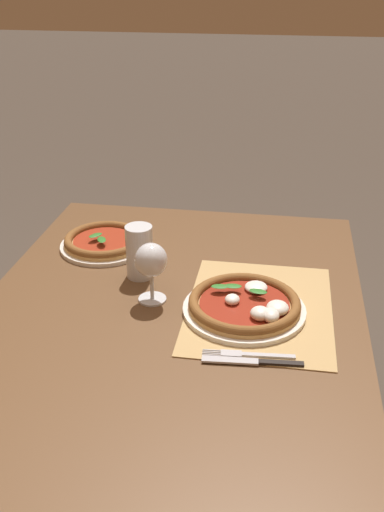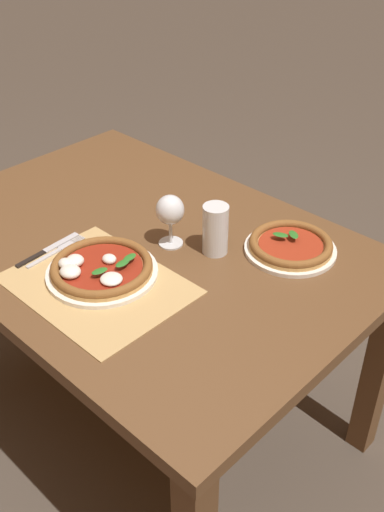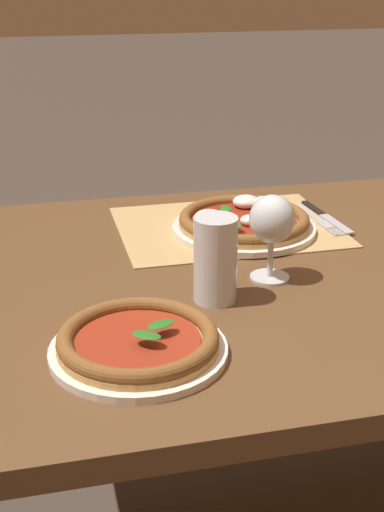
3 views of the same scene
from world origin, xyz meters
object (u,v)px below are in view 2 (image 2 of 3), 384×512
(wine_glass, at_px, (170,212))
(knife, at_px, (48,250))
(pizza_near, at_px, (101,268))
(fork, at_px, (56,251))
(pint_glass, at_px, (215,230))
(pizza_far, at_px, (291,246))

(wine_glass, relative_size, knife, 0.72)
(pizza_near, distance_m, knife, 0.20)
(wine_glass, bearing_deg, fork, -127.96)
(pint_glass, distance_m, fork, 0.45)
(pizza_near, bearing_deg, wine_glass, 83.92)
(pint_glass, height_order, knife, pint_glass)
(pizza_near, distance_m, pizza_far, 0.53)
(pint_glass, bearing_deg, wine_glass, -153.29)
(pint_glass, relative_size, fork, 0.72)
(pizza_near, height_order, pizza_far, pizza_near)
(wine_glass, xyz_separation_m, pint_glass, (0.12, 0.06, -0.04))
(knife, bearing_deg, pizza_near, 8.81)
(pizza_near, height_order, knife, pizza_near)
(pizza_far, bearing_deg, pint_glass, -136.37)
(pizza_near, distance_m, wine_glass, 0.25)
(pizza_far, height_order, wine_glass, wine_glass)
(pizza_near, bearing_deg, knife, -171.19)
(pizza_near, xyz_separation_m, wine_glass, (0.02, 0.23, 0.08))
(pizza_far, relative_size, wine_glass, 1.67)
(fork, xyz_separation_m, knife, (-0.02, -0.01, 0.00))
(wine_glass, distance_m, pint_glass, 0.14)
(pint_glass, height_order, fork, pint_glass)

